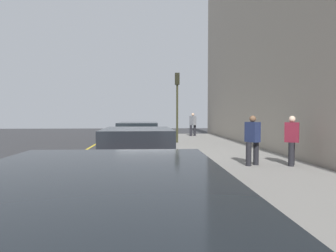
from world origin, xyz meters
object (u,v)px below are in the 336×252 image
object	(u,v)px
pedestrian_burgundy_coat	(292,139)
pedestrian_navy_coat	(252,139)
pedestrian_grey_coat	(193,124)
traffic_light_pole	(177,95)
parked_car_green	(138,140)
parked_car_red	(138,159)

from	to	relation	value
pedestrian_burgundy_coat	pedestrian_navy_coat	bearing A→B (deg)	85.97
pedestrian_burgundy_coat	pedestrian_grey_coat	distance (m)	14.29
pedestrian_navy_coat	traffic_light_pole	xyz separation A→B (m)	(8.49, 1.70, 1.94)
traffic_light_pole	parked_car_green	bearing A→B (deg)	158.25
pedestrian_navy_coat	pedestrian_burgundy_coat	distance (m)	1.30
traffic_light_pole	pedestrian_navy_coat	bearing A→B (deg)	-168.66
parked_car_green	pedestrian_burgundy_coat	world-z (taller)	pedestrian_burgundy_coat
pedestrian_navy_coat	pedestrian_grey_coat	bearing A→B (deg)	-0.32
parked_car_red	pedestrian_grey_coat	distance (m)	17.09
parked_car_red	pedestrian_navy_coat	xyz separation A→B (m)	(2.51, -3.72, 0.28)
pedestrian_grey_coat	pedestrian_navy_coat	bearing A→B (deg)	179.68
parked_car_green	pedestrian_grey_coat	distance (m)	11.75
parked_car_red	parked_car_green	size ratio (longest dim) A/B	1.01
parked_car_green	pedestrian_navy_coat	size ratio (longest dim) A/B	2.74
parked_car_red	traffic_light_pole	xyz separation A→B (m)	(11.00, -2.02, 2.22)
pedestrian_burgundy_coat	pedestrian_grey_coat	size ratio (longest dim) A/B	0.92
pedestrian_grey_coat	traffic_light_pole	world-z (taller)	traffic_light_pole
pedestrian_navy_coat	pedestrian_grey_coat	xyz separation A→B (m)	(14.15, -0.08, 0.08)
pedestrian_burgundy_coat	pedestrian_grey_coat	world-z (taller)	pedestrian_grey_coat
traffic_light_pole	pedestrian_burgundy_coat	bearing A→B (deg)	-160.72
parked_car_green	pedestrian_navy_coat	world-z (taller)	pedestrian_navy_coat
parked_car_red	parked_car_green	world-z (taller)	same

